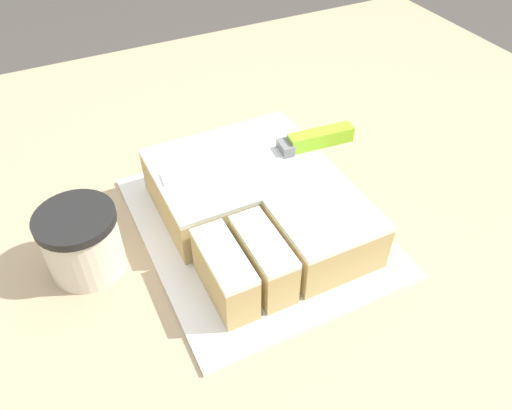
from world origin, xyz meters
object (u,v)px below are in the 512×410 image
object	(u,v)px
knife	(298,144)
coffee_cup	(82,242)
cake_board	(256,225)
cake	(257,202)

from	to	relation	value
knife	coffee_cup	bearing A→B (deg)	7.76
cake_board	cake	size ratio (longest dim) A/B	1.25
cake_board	coffee_cup	size ratio (longest dim) A/B	3.66
coffee_cup	knife	bearing A→B (deg)	2.52
cake_board	cake	bearing A→B (deg)	51.52
coffee_cup	cake_board	bearing A→B (deg)	-7.83
cake	coffee_cup	xyz separation A→B (m)	(-0.22, 0.03, 0.00)
cake	coffee_cup	distance (m)	0.23
knife	coffee_cup	distance (m)	0.31
knife	coffee_cup	world-z (taller)	knife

